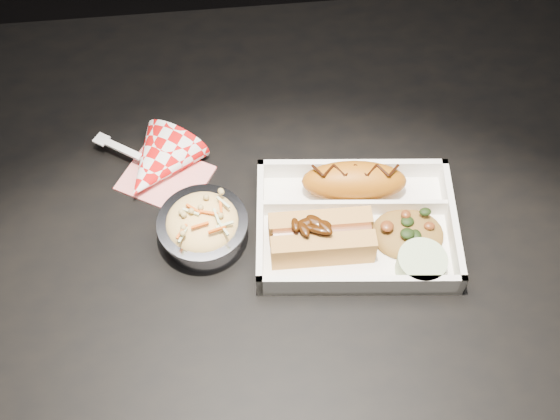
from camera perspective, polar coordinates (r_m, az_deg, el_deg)
The scene contains 9 objects.
floor at distance 1.63m, azimuth -0.84°, elevation -15.26°, with size 4.00×4.00×0.05m, color black.
dining_table at distance 1.00m, azimuth -1.33°, elevation -2.96°, with size 1.20×0.80×0.75m.
food_tray at distance 0.90m, azimuth 6.13°, elevation -1.39°, with size 0.27×0.20×0.04m.
fried_pastry at distance 0.91m, azimuth 6.04°, elevation 2.33°, with size 0.14×0.05×0.05m, color #BB6612.
hotdog at distance 0.86m, azimuth 3.40°, elevation -2.12°, with size 0.13×0.06×0.06m.
fried_rice_mound at distance 0.89m, azimuth 10.41°, elevation -1.55°, with size 0.09×0.08×0.03m, color olive.
cupcake_liner at distance 0.87m, azimuth 11.39°, elevation -4.38°, with size 0.06×0.06×0.03m, color #B0C998.
foil_coleslaw_cup at distance 0.88m, azimuth -6.29°, elevation -1.30°, with size 0.11×0.11×0.07m.
napkin_fork at distance 0.96m, azimuth -10.00°, elevation 3.51°, with size 0.17×0.15×0.10m.
Camera 1 is at (-0.03, -0.50, 1.52)m, focal length 45.00 mm.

